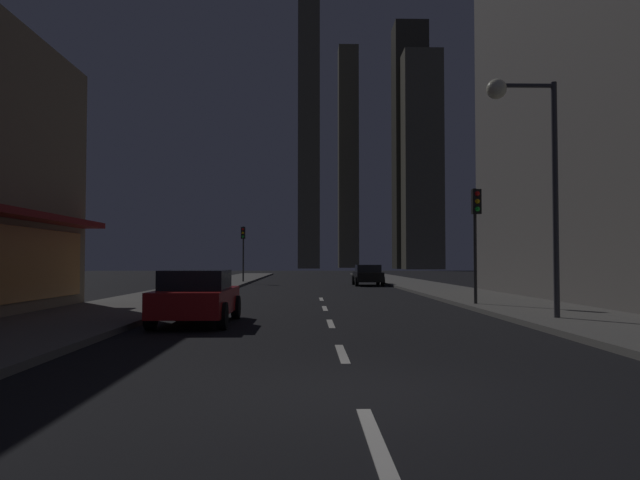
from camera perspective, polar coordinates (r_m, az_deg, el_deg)
ground_plane at (r=39.75m, az=-0.34°, el=-4.55°), size 78.00×136.00×0.10m
sidewalk_right at (r=40.47m, az=9.65°, el=-4.30°), size 4.00×76.00×0.15m
sidewalk_left at (r=40.25m, az=-10.38°, el=-4.31°), size 4.00×76.00×0.15m
lane_marking_center at (r=16.21m, az=1.03°, el=-7.99°), size 0.16×23.00×0.01m
skyscraper_distant_tall at (r=147.22m, az=-1.07°, el=11.77°), size 5.15×8.01×73.71m
skyscraper_distant_mid at (r=160.71m, az=2.71°, el=7.91°), size 5.23×5.96×58.93m
skyscraper_distant_short at (r=139.70m, az=8.60°, el=8.85°), size 7.53×7.45×56.08m
skyscraper_distant_slender at (r=130.82m, az=9.73°, el=7.52°), size 8.23×6.36×46.74m
car_parked_near at (r=16.45m, az=-11.67°, el=-5.30°), size 1.98×4.24×1.45m
car_parked_far at (r=41.74m, az=4.58°, el=-3.34°), size 1.98×4.24×1.45m
fire_hydrant_far_left at (r=33.11m, az=-10.43°, el=-4.15°), size 0.42×0.30×0.65m
traffic_light_near_right at (r=22.41m, az=14.66°, el=1.87°), size 0.32×0.48×4.20m
traffic_light_far_left at (r=45.85m, az=-7.34°, el=-0.15°), size 0.32×0.48×4.20m
street_lamp_right at (r=17.63m, az=18.98°, el=9.12°), size 1.96×0.56×6.58m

